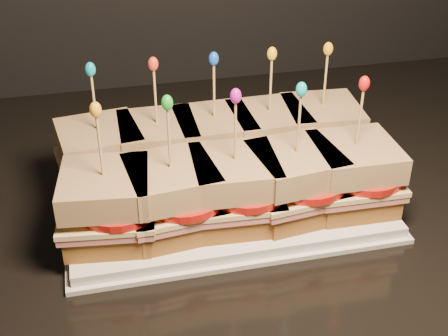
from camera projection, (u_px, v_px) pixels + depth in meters
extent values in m
cube|color=black|center=(432.00, 160.00, 0.90)|extent=(2.40, 0.66, 0.04)
cube|color=white|center=(224.00, 200.00, 0.76)|extent=(0.37, 0.23, 0.02)
cube|color=white|center=(224.00, 204.00, 0.77)|extent=(0.38, 0.24, 0.01)
cube|color=#5D3012|center=(103.00, 177.00, 0.77)|extent=(0.10, 0.10, 0.03)
cube|color=#CD6C6B|center=(102.00, 165.00, 0.76)|extent=(0.11, 0.11, 0.01)
cube|color=beige|center=(101.00, 160.00, 0.76)|extent=(0.11, 0.11, 0.01)
cylinder|color=#B71711|center=(111.00, 156.00, 0.75)|extent=(0.09, 0.09, 0.01)
cube|color=brown|center=(99.00, 140.00, 0.74)|extent=(0.10, 0.10, 0.03)
cylinder|color=tan|center=(95.00, 106.00, 0.72)|extent=(0.00, 0.00, 0.09)
ellipsoid|color=#0E95B5|center=(90.00, 69.00, 0.70)|extent=(0.01, 0.01, 0.02)
cube|color=#5D3012|center=(160.00, 170.00, 0.78)|extent=(0.09, 0.09, 0.03)
cube|color=#CD6C6B|center=(159.00, 159.00, 0.77)|extent=(0.10, 0.10, 0.01)
cube|color=beige|center=(159.00, 154.00, 0.77)|extent=(0.10, 0.10, 0.01)
cylinder|color=#B71711|center=(169.00, 150.00, 0.76)|extent=(0.09, 0.09, 0.01)
cube|color=brown|center=(158.00, 134.00, 0.76)|extent=(0.09, 0.09, 0.03)
cylinder|color=tan|center=(155.00, 100.00, 0.73)|extent=(0.00, 0.00, 0.09)
ellipsoid|color=red|center=(153.00, 64.00, 0.71)|extent=(0.01, 0.01, 0.02)
cube|color=#5D3012|center=(215.00, 163.00, 0.80)|extent=(0.09, 0.09, 0.03)
cube|color=#CD6C6B|center=(215.00, 152.00, 0.79)|extent=(0.10, 0.10, 0.01)
cube|color=beige|center=(215.00, 147.00, 0.78)|extent=(0.10, 0.10, 0.01)
cylinder|color=#B71711|center=(225.00, 143.00, 0.78)|extent=(0.09, 0.09, 0.01)
cube|color=brown|center=(214.00, 128.00, 0.77)|extent=(0.09, 0.09, 0.03)
cylinder|color=tan|center=(214.00, 94.00, 0.75)|extent=(0.00, 0.00, 0.09)
ellipsoid|color=blue|center=(214.00, 59.00, 0.72)|extent=(0.01, 0.01, 0.02)
cube|color=#5D3012|center=(268.00, 157.00, 0.81)|extent=(0.09, 0.09, 0.03)
cube|color=#CD6C6B|center=(268.00, 146.00, 0.80)|extent=(0.10, 0.10, 0.01)
cube|color=beige|center=(268.00, 141.00, 0.80)|extent=(0.10, 0.10, 0.01)
cylinder|color=#B71711|center=(279.00, 137.00, 0.79)|extent=(0.09, 0.09, 0.01)
cube|color=brown|center=(269.00, 122.00, 0.78)|extent=(0.09, 0.09, 0.03)
cylinder|color=tan|center=(271.00, 89.00, 0.76)|extent=(0.00, 0.00, 0.09)
ellipsoid|color=yellow|center=(272.00, 54.00, 0.74)|extent=(0.01, 0.01, 0.02)
cube|color=#5D3012|center=(319.00, 151.00, 0.82)|extent=(0.10, 0.10, 0.03)
cube|color=#CD6C6B|center=(320.00, 140.00, 0.82)|extent=(0.11, 0.10, 0.01)
cube|color=beige|center=(320.00, 135.00, 0.81)|extent=(0.11, 0.11, 0.01)
cylinder|color=#B71711|center=(331.00, 131.00, 0.81)|extent=(0.09, 0.09, 0.01)
cube|color=brown|center=(322.00, 116.00, 0.80)|extent=(0.10, 0.10, 0.03)
cylinder|color=tan|center=(325.00, 83.00, 0.77)|extent=(0.00, 0.00, 0.09)
ellipsoid|color=orange|center=(328.00, 49.00, 0.75)|extent=(0.01, 0.01, 0.02)
cube|color=#5D3012|center=(109.00, 227.00, 0.68)|extent=(0.10, 0.10, 0.03)
cube|color=#CD6C6B|center=(108.00, 214.00, 0.67)|extent=(0.11, 0.11, 0.01)
cube|color=beige|center=(107.00, 209.00, 0.67)|extent=(0.11, 0.11, 0.01)
cylinder|color=#B71711|center=(118.00, 205.00, 0.66)|extent=(0.09, 0.09, 0.01)
cube|color=brown|center=(105.00, 187.00, 0.66)|extent=(0.10, 0.10, 0.03)
cylinder|color=tan|center=(100.00, 150.00, 0.63)|extent=(0.00, 0.00, 0.09)
ellipsoid|color=orange|center=(95.00, 110.00, 0.61)|extent=(0.01, 0.01, 0.02)
cube|color=#5D3012|center=(173.00, 218.00, 0.70)|extent=(0.10, 0.10, 0.03)
cube|color=#CD6C6B|center=(173.00, 206.00, 0.69)|extent=(0.11, 0.11, 0.01)
cube|color=beige|center=(172.00, 201.00, 0.68)|extent=(0.11, 0.11, 0.01)
cylinder|color=#B71711|center=(184.00, 197.00, 0.68)|extent=(0.09, 0.09, 0.01)
cube|color=brown|center=(171.00, 179.00, 0.67)|extent=(0.10, 0.10, 0.03)
cylinder|color=tan|center=(169.00, 142.00, 0.65)|extent=(0.00, 0.00, 0.09)
ellipsoid|color=green|center=(167.00, 103.00, 0.62)|extent=(0.01, 0.01, 0.02)
cube|color=#5D3012|center=(234.00, 210.00, 0.71)|extent=(0.10, 0.10, 0.03)
cube|color=#CD6C6B|center=(235.00, 198.00, 0.70)|extent=(0.10, 0.10, 0.01)
cube|color=beige|center=(235.00, 193.00, 0.70)|extent=(0.11, 0.10, 0.01)
cylinder|color=#B71711|center=(247.00, 188.00, 0.69)|extent=(0.09, 0.09, 0.01)
cube|color=brown|center=(235.00, 172.00, 0.68)|extent=(0.10, 0.10, 0.03)
cylinder|color=tan|center=(235.00, 135.00, 0.66)|extent=(0.00, 0.00, 0.09)
ellipsoid|color=#C413AC|center=(236.00, 96.00, 0.64)|extent=(0.01, 0.01, 0.02)
cube|color=#5D3012|center=(293.00, 202.00, 0.72)|extent=(0.10, 0.10, 0.03)
cube|color=#CD6C6B|center=(294.00, 190.00, 0.71)|extent=(0.11, 0.11, 0.01)
cube|color=beige|center=(295.00, 185.00, 0.71)|extent=(0.11, 0.11, 0.01)
cylinder|color=#B71711|center=(307.00, 181.00, 0.70)|extent=(0.09, 0.09, 0.01)
cube|color=brown|center=(296.00, 164.00, 0.70)|extent=(0.10, 0.10, 0.03)
cylinder|color=tan|center=(299.00, 128.00, 0.67)|extent=(0.00, 0.00, 0.09)
ellipsoid|color=#0DB1C6|center=(301.00, 89.00, 0.65)|extent=(0.01, 0.01, 0.02)
cube|color=#5D3012|center=(350.00, 194.00, 0.74)|extent=(0.09, 0.09, 0.03)
cube|color=#CD6C6B|center=(352.00, 182.00, 0.73)|extent=(0.10, 0.10, 0.01)
cube|color=beige|center=(352.00, 177.00, 0.72)|extent=(0.10, 0.10, 0.01)
cylinder|color=#B71711|center=(365.00, 173.00, 0.72)|extent=(0.09, 0.09, 0.01)
cube|color=brown|center=(355.00, 157.00, 0.71)|extent=(0.09, 0.09, 0.03)
cylinder|color=tan|center=(360.00, 121.00, 0.69)|extent=(0.00, 0.00, 0.09)
ellipsoid|color=red|center=(364.00, 83.00, 0.66)|extent=(0.01, 0.01, 0.02)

